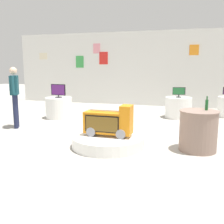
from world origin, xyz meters
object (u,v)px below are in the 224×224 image
novelty_firetruck_tv (109,123)px  display_pedestal_left_rear (178,108)px  tv_on_left_rear (179,92)px  bottle_on_side_table (207,105)px  shopper_browsing_near_truck (15,92)px  side_table_round (198,130)px  main_display_pedestal (108,141)px  display_pedestal_right_rear (59,108)px  tv_on_right_rear (58,91)px

novelty_firetruck_tv → display_pedestal_left_rear: (1.26, 3.67, -0.18)m
tv_on_left_rear → bottle_on_side_table: bearing=-78.2°
shopper_browsing_near_truck → side_table_round: bearing=-7.5°
main_display_pedestal → bottle_on_side_table: 2.17m
main_display_pedestal → side_table_round: size_ratio=1.88×
side_table_round → bottle_on_side_table: size_ratio=2.90×
display_pedestal_right_rear → bottle_on_side_table: size_ratio=3.02×
display_pedestal_left_rear → tv_on_right_rear: tv_on_right_rear is taller
tv_on_left_rear → bottle_on_side_table: bottle_on_side_table is taller
display_pedestal_left_rear → tv_on_left_rear: tv_on_left_rear is taller
main_display_pedestal → display_pedestal_left_rear: bearing=70.7°
tv_on_left_rear → display_pedestal_right_rear: 4.00m
tv_on_right_rear → shopper_browsing_near_truck: (-0.49, -1.58, 0.08)m
tv_on_right_rear → main_display_pedestal: bearing=-44.8°
display_pedestal_left_rear → tv_on_right_rear: 4.01m
side_table_round → bottle_on_side_table: bottle_on_side_table is taller
tv_on_right_rear → bottle_on_side_table: (4.47, -2.12, 0.04)m
tv_on_left_rear → main_display_pedestal: bearing=-109.3°
display_pedestal_left_rear → side_table_round: 3.44m
novelty_firetruck_tv → display_pedestal_right_rear: (-2.52, 2.49, -0.18)m
tv_on_left_rear → display_pedestal_right_rear: size_ratio=0.47×
novelty_firetruck_tv → side_table_round: novelty_firetruck_tv is taller
side_table_round → tv_on_right_rear: bearing=153.0°
tv_on_left_rear → side_table_round: (0.55, -3.39, -0.44)m
novelty_firetruck_tv → bottle_on_side_table: size_ratio=3.56×
tv_on_right_rear → side_table_round: size_ratio=0.64×
display_pedestal_right_rear → novelty_firetruck_tv: bearing=-44.7°
novelty_firetruck_tv → main_display_pedestal: bearing=161.0°
display_pedestal_left_rear → bottle_on_side_table: size_ratio=3.03×
main_display_pedestal → display_pedestal_left_rear: display_pedestal_left_rear is taller
novelty_firetruck_tv → shopper_browsing_near_truck: size_ratio=0.61×
main_display_pedestal → tv_on_left_rear: bearing=70.7°
main_display_pedestal → novelty_firetruck_tv: size_ratio=1.53×
novelty_firetruck_tv → tv_on_right_rear: bearing=135.4°
tv_on_right_rear → side_table_round: (4.34, -2.21, -0.49)m
tv_on_right_rear → shopper_browsing_near_truck: bearing=-107.1°
display_pedestal_left_rear → display_pedestal_right_rear: 3.97m
display_pedestal_left_rear → side_table_round: side_table_round is taller
novelty_firetruck_tv → display_pedestal_right_rear: bearing=135.3°
bottle_on_side_table → shopper_browsing_near_truck: (-4.96, 0.54, 0.04)m
display_pedestal_right_rear → tv_on_right_rear: size_ratio=1.63×
shopper_browsing_near_truck → tv_on_right_rear: bearing=72.9°
main_display_pedestal → display_pedestal_right_rear: (-2.50, 2.49, 0.22)m
tv_on_left_rear → tv_on_right_rear: bearing=-162.7°
novelty_firetruck_tv → shopper_browsing_near_truck: shopper_browsing_near_truck is taller
main_display_pedestal → bottle_on_side_table: size_ratio=5.45×
novelty_firetruck_tv → tv_on_left_rear: bearing=71.0°
novelty_firetruck_tv → bottle_on_side_table: bottle_on_side_table is taller
tv_on_left_rear → display_pedestal_right_rear: bearing=-162.7°
main_display_pedestal → tv_on_right_rear: 3.61m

